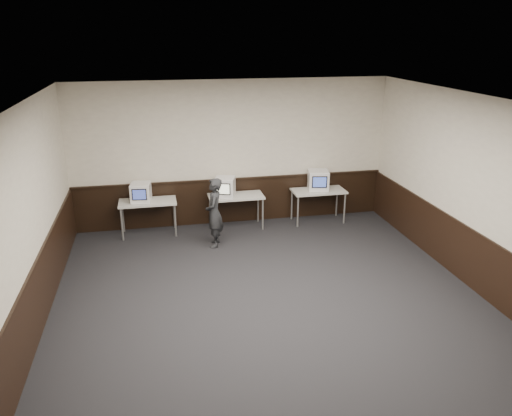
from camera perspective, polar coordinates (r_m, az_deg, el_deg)
The scene contains 17 objects.
floor at distance 8.02m, azimuth 2.11°, elevation -11.58°, with size 8.00×8.00×0.00m, color black.
ceiling at distance 6.93m, azimuth 2.45°, elevation 11.69°, with size 8.00×8.00×0.00m, color white.
back_wall at distance 11.09m, azimuth -2.72°, elevation 6.26°, with size 7.00×7.00×0.00m, color beige.
front_wall at distance 4.05m, azimuth 16.89°, elevation -20.47°, with size 7.00×7.00×0.00m, color beige.
left_wall at distance 7.36m, azimuth -25.26°, elevation -2.66°, with size 8.00×8.00×0.00m, color beige.
right_wall at distance 8.81m, azimuth 24.95°, elevation 0.88°, with size 8.00×8.00×0.00m, color beige.
wainscot_back at distance 11.37m, azimuth -2.61°, elevation 0.84°, with size 6.98×0.04×1.00m, color black.
wainscot_left at distance 7.80m, azimuth -23.94°, elevation -10.16°, with size 0.04×7.98×1.00m, color black.
wainscot_right at distance 9.18m, azimuth 23.87°, elevation -5.65°, with size 0.04×7.98×1.00m, color black.
wainscot_rail at distance 11.20m, azimuth -2.64°, elevation 3.32°, with size 6.98×0.06×0.04m, color black.
desk_left at distance 10.83m, azimuth -12.27°, elevation 0.43°, with size 1.20×0.60×0.75m.
desk_center at distance 10.96m, azimuth -2.31°, elevation 1.10°, with size 1.20×0.60×0.75m.
desk_right at distance 11.41m, azimuth 7.15°, elevation 1.70°, with size 1.20×0.60×0.75m.
emac_left at distance 10.75m, azimuth -13.03°, elevation 1.75°, with size 0.46×0.48×0.40m.
emac_center at distance 10.83m, azimuth -3.59°, elevation 2.42°, with size 0.53×0.55×0.42m.
emac_right at distance 11.36m, azimuth 7.13°, elevation 3.19°, with size 0.53×0.55×0.45m.
person at distance 10.03m, azimuth -4.79°, elevation -0.54°, with size 0.52×0.34×1.42m, color #222326.
Camera 1 is at (-1.68, -6.66, 4.15)m, focal length 35.00 mm.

